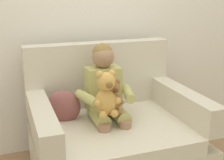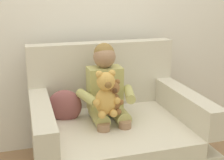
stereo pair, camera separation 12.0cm
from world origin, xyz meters
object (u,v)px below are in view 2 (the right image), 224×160
seated_child (107,93)px  plush_honey (106,95)px  armchair (114,136)px  plush_brown (113,98)px  throw_pillow (65,106)px

seated_child → plush_honey: size_ratio=2.51×
armchair → plush_honey: (-0.10, -0.14, 0.40)m
seated_child → plush_brown: seated_child is taller
seated_child → throw_pillow: bearing=164.1°
seated_child → plush_brown: 0.16m
plush_honey → plush_brown: bearing=40.5°
plush_honey → throw_pillow: size_ratio=1.26×
armchair → plush_honey: bearing=-126.8°
seated_child → throw_pillow: size_ratio=3.17×
plush_honey → seated_child: bearing=91.4°
armchair → plush_honey: size_ratio=3.76×
plush_honey → throw_pillow: plush_honey is taller
seated_child → plush_honey: bearing=-105.9°
plush_brown → armchair: bearing=62.3°
plush_honey → plush_brown: size_ratio=1.31×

